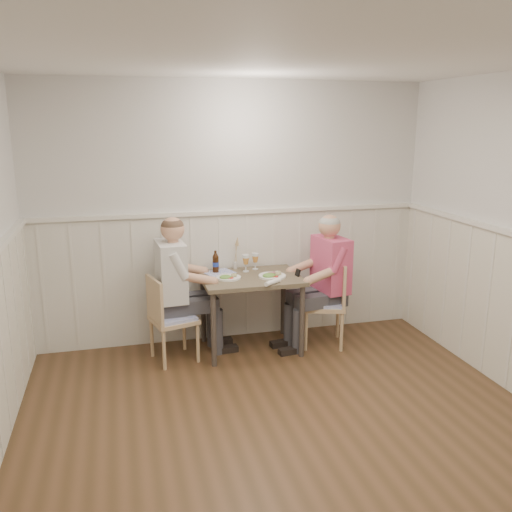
# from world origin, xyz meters

# --- Properties ---
(ground_plane) EXTENTS (4.50, 4.50, 0.00)m
(ground_plane) POSITION_xyz_m (0.00, 0.00, 0.00)
(ground_plane) COLOR #48331D
(room_shell) EXTENTS (4.04, 4.54, 2.60)m
(room_shell) POSITION_xyz_m (0.00, 0.00, 1.52)
(room_shell) COLOR silver
(room_shell) RESTS_ON ground
(wainscot) EXTENTS (4.00, 4.49, 1.34)m
(wainscot) POSITION_xyz_m (0.00, 0.69, 0.69)
(wainscot) COLOR silver
(wainscot) RESTS_ON ground
(dining_table) EXTENTS (0.95, 0.70, 0.75)m
(dining_table) POSITION_xyz_m (0.09, 1.84, 0.65)
(dining_table) COLOR #4C4437
(dining_table) RESTS_ON ground
(chair_right) EXTENTS (0.51, 0.51, 0.86)m
(chair_right) POSITION_xyz_m (0.86, 1.76, 0.47)
(chair_right) COLOR tan
(chair_right) RESTS_ON ground
(chair_left) EXTENTS (0.48, 0.48, 0.82)m
(chair_left) POSITION_xyz_m (-0.72, 1.77, 0.45)
(chair_left) COLOR tan
(chair_left) RESTS_ON ground
(man_in_pink) EXTENTS (0.67, 0.46, 1.35)m
(man_in_pink) POSITION_xyz_m (0.85, 1.78, 0.57)
(man_in_pink) COLOR #3F3F47
(man_in_pink) RESTS_ON ground
(diner_cream) EXTENTS (0.66, 0.46, 1.38)m
(diner_cream) POSITION_xyz_m (-0.63, 1.88, 0.58)
(diner_cream) COLOR #3F3F47
(diner_cream) RESTS_ON ground
(plate_man) EXTENTS (0.26, 0.26, 0.07)m
(plate_man) POSITION_xyz_m (0.27, 1.76, 0.77)
(plate_man) COLOR white
(plate_man) RESTS_ON dining_table
(plate_diner) EXTENTS (0.24, 0.24, 0.06)m
(plate_diner) POSITION_xyz_m (-0.15, 1.81, 0.77)
(plate_diner) COLOR white
(plate_diner) RESTS_ON dining_table
(beer_glass_a) EXTENTS (0.07, 0.07, 0.17)m
(beer_glass_a) POSITION_xyz_m (0.19, 2.08, 0.86)
(beer_glass_a) COLOR silver
(beer_glass_a) RESTS_ON dining_table
(beer_glass_b) EXTENTS (0.07, 0.07, 0.17)m
(beer_glass_b) POSITION_xyz_m (0.08, 2.02, 0.87)
(beer_glass_b) COLOR silver
(beer_glass_b) RESTS_ON dining_table
(beer_bottle) EXTENTS (0.06, 0.06, 0.22)m
(beer_bottle) POSITION_xyz_m (-0.22, 2.06, 0.85)
(beer_bottle) COLOR black
(beer_bottle) RESTS_ON dining_table
(rolled_napkin) EXTENTS (0.19, 0.15, 0.04)m
(rolled_napkin) POSITION_xyz_m (0.22, 1.53, 0.77)
(rolled_napkin) COLOR white
(rolled_napkin) RESTS_ON dining_table
(grass_vase) EXTENTS (0.04, 0.04, 0.34)m
(grass_vase) POSITION_xyz_m (-0.00, 2.15, 0.90)
(grass_vase) COLOR silver
(grass_vase) RESTS_ON dining_table
(gingham_mat) EXTENTS (0.33, 0.30, 0.01)m
(gingham_mat) POSITION_xyz_m (-0.19, 2.04, 0.75)
(gingham_mat) COLOR #5160C2
(gingham_mat) RESTS_ON dining_table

